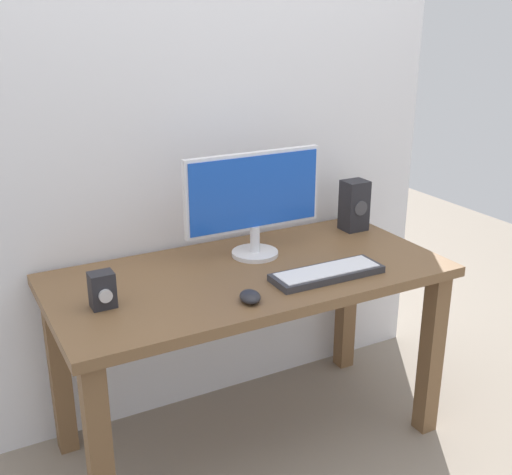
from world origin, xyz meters
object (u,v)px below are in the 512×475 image
at_px(audio_controller, 102,290).
at_px(monitor, 254,198).
at_px(mouse, 250,297).
at_px(desk, 250,299).
at_px(keyboard_primary, 327,273).
at_px(speaker_right, 354,205).

bearing_deg(audio_controller, monitor, 15.51).
height_order(monitor, mouse, monitor).
distance_m(desk, monitor, 0.37).
distance_m(monitor, keyboard_primary, 0.39).
bearing_deg(mouse, monitor, 74.34).
xyz_separation_m(mouse, audio_controller, (-0.42, 0.18, 0.04)).
bearing_deg(mouse, audio_controller, 170.60).
bearing_deg(speaker_right, mouse, -149.65).
xyz_separation_m(desk, monitor, (0.09, 0.13, 0.33)).
bearing_deg(audio_controller, desk, 4.48).
height_order(speaker_right, audio_controller, speaker_right).
bearing_deg(speaker_right, desk, -162.20).
bearing_deg(keyboard_primary, desk, 140.58).
bearing_deg(keyboard_primary, audio_controller, 169.96).
bearing_deg(desk, audio_controller, -175.52).
bearing_deg(mouse, keyboard_primary, 22.75).
distance_m(mouse, audio_controller, 0.46).
bearing_deg(keyboard_primary, speaker_right, 43.79).
xyz_separation_m(desk, keyboard_primary, (0.21, -0.17, 0.12)).
distance_m(desk, speaker_right, 0.65).
xyz_separation_m(desk, mouse, (-0.11, -0.22, 0.13)).
relative_size(mouse, speaker_right, 0.43).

